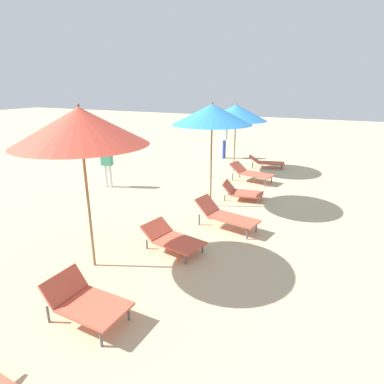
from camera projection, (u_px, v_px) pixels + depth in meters
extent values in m
cylinder|color=olive|center=(89.00, 209.00, 6.02)|extent=(0.05, 0.05, 2.37)
cone|color=#E54C38|center=(80.00, 126.00, 5.55)|extent=(2.34, 2.34, 0.64)
sphere|color=olive|center=(78.00, 105.00, 5.44)|extent=(0.06, 0.06, 0.06)
cube|color=#D8593F|center=(180.00, 243.00, 6.79)|extent=(1.07, 0.85, 0.04)
cube|color=#D8593F|center=(156.00, 228.00, 7.11)|extent=(0.47, 0.74, 0.28)
cylinder|color=#59595E|center=(203.00, 248.00, 6.83)|extent=(0.04, 0.04, 0.21)
cylinder|color=#59595E|center=(185.00, 259.00, 6.39)|extent=(0.04, 0.04, 0.21)
cylinder|color=#59595E|center=(165.00, 235.00, 7.43)|extent=(0.04, 0.04, 0.21)
cylinder|color=#59595E|center=(147.00, 244.00, 6.99)|extent=(0.04, 0.04, 0.21)
cube|color=#D8593F|center=(95.00, 307.00, 4.72)|extent=(0.96, 0.71, 0.04)
cube|color=#D8593F|center=(64.00, 285.00, 4.92)|extent=(0.29, 0.69, 0.35)
cylinder|color=#59595E|center=(129.00, 312.00, 4.86)|extent=(0.04, 0.04, 0.28)
cylinder|color=#59595E|center=(101.00, 338.00, 4.36)|extent=(0.04, 0.04, 0.28)
cylinder|color=#59595E|center=(78.00, 293.00, 5.31)|extent=(0.04, 0.04, 0.28)
cylinder|color=#59595E|center=(48.00, 314.00, 4.81)|extent=(0.04, 0.04, 0.28)
cylinder|color=olive|center=(211.00, 167.00, 9.14)|extent=(0.05, 0.05, 2.34)
cone|color=#338CD8|center=(212.00, 114.00, 8.69)|extent=(2.18, 2.18, 0.54)
sphere|color=olive|center=(212.00, 103.00, 8.60)|extent=(0.06, 0.06, 0.06)
cube|color=#D8593F|center=(247.00, 194.00, 9.94)|extent=(1.02, 0.82, 0.04)
cube|color=#D8593F|center=(228.00, 187.00, 10.05)|extent=(0.39, 0.72, 0.32)
cylinder|color=#59595E|center=(260.00, 195.00, 10.13)|extent=(0.04, 0.04, 0.18)
cylinder|color=#59595E|center=(258.00, 201.00, 9.61)|extent=(0.04, 0.04, 0.18)
cylinder|color=#59595E|center=(228.00, 192.00, 10.41)|extent=(0.04, 0.04, 0.18)
cylinder|color=#59595E|center=(225.00, 198.00, 9.88)|extent=(0.04, 0.04, 0.18)
cube|color=#D8593F|center=(234.00, 219.00, 7.82)|extent=(1.27, 0.78, 0.04)
cube|color=#D8593F|center=(207.00, 205.00, 8.20)|extent=(0.50, 0.63, 0.37)
cylinder|color=#59595E|center=(256.00, 227.00, 7.76)|extent=(0.04, 0.04, 0.28)
cylinder|color=#59595E|center=(247.00, 234.00, 7.41)|extent=(0.04, 0.04, 0.28)
cylinder|color=#59595E|center=(210.00, 214.00, 8.53)|extent=(0.04, 0.04, 0.28)
cylinder|color=#59595E|center=(199.00, 220.00, 8.17)|extent=(0.04, 0.04, 0.28)
cylinder|color=olive|center=(235.00, 146.00, 13.06)|extent=(0.05, 0.05, 2.01)
cone|color=#338CD8|center=(236.00, 113.00, 12.64)|extent=(2.45, 2.45, 0.61)
sphere|color=olive|center=(236.00, 104.00, 12.54)|extent=(0.06, 0.06, 0.06)
cube|color=#D8593F|center=(271.00, 163.00, 13.74)|extent=(1.18, 0.80, 0.04)
cube|color=#D8593F|center=(254.00, 159.00, 13.84)|extent=(0.53, 0.64, 0.29)
cylinder|color=#59595E|center=(281.00, 165.00, 13.90)|extent=(0.04, 0.04, 0.20)
cylinder|color=#59595E|center=(282.00, 168.00, 13.48)|extent=(0.04, 0.04, 0.20)
cylinder|color=#59595E|center=(253.00, 164.00, 14.15)|extent=(0.04, 0.04, 0.20)
cylinder|color=#59595E|center=(252.00, 166.00, 13.72)|extent=(0.04, 0.04, 0.20)
cube|color=#D8593F|center=(256.00, 175.00, 11.68)|extent=(1.23, 0.83, 0.04)
cube|color=#D8593F|center=(238.00, 167.00, 12.06)|extent=(0.52, 0.70, 0.33)
cylinder|color=#59595E|center=(271.00, 179.00, 11.67)|extent=(0.04, 0.04, 0.28)
cylinder|color=#59595E|center=(265.00, 183.00, 11.26)|extent=(0.04, 0.04, 0.28)
cylinder|color=#59595E|center=(240.00, 174.00, 12.39)|extent=(0.04, 0.04, 0.28)
cylinder|color=#59595E|center=(233.00, 177.00, 11.98)|extent=(0.04, 0.04, 0.28)
cylinder|color=silver|center=(106.00, 176.00, 11.17)|extent=(0.11, 0.11, 0.77)
cylinder|color=silver|center=(110.00, 176.00, 11.13)|extent=(0.11, 0.11, 0.77)
cube|color=#3F9972|center=(107.00, 157.00, 10.94)|extent=(0.40, 0.30, 0.58)
sphere|color=#D8A87F|center=(106.00, 145.00, 10.82)|extent=(0.21, 0.21, 0.21)
cylinder|color=#334CB2|center=(224.00, 149.00, 15.45)|extent=(0.11, 0.11, 0.88)
cylinder|color=#334CB2|center=(225.00, 149.00, 15.59)|extent=(0.11, 0.11, 0.88)
cube|color=silver|center=(225.00, 133.00, 15.28)|extent=(0.24, 0.37, 0.66)
sphere|color=#9E704C|center=(225.00, 123.00, 15.14)|extent=(0.24, 0.24, 0.24)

